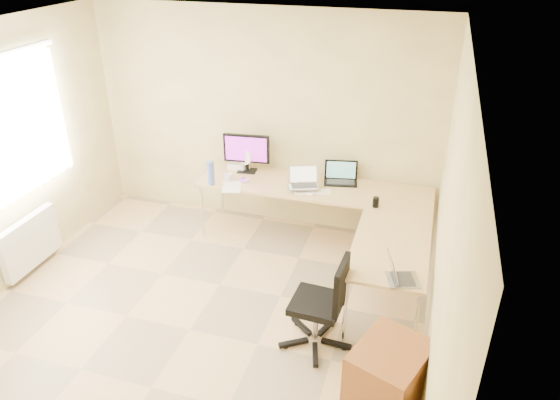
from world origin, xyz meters
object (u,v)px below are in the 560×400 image
(laptop_return, at_px, (404,271))
(office_chair, at_px, (316,298))
(desk_fan, at_px, (246,159))
(mug, at_px, (228,177))
(cabinet, at_px, (387,390))
(monitor, at_px, (247,153))
(desk_return, at_px, (387,277))
(laptop_black, at_px, (341,173))
(laptop_center, at_px, (304,178))
(water_bottle, at_px, (211,173))
(keyboard, at_px, (313,192))
(desk_main, at_px, (313,214))

(laptop_return, relative_size, office_chair, 0.33)
(desk_fan, bearing_deg, mug, -82.83)
(laptop_return, bearing_deg, office_chair, 83.72)
(laptop_return, distance_m, office_chair, 0.78)
(cabinet, bearing_deg, monitor, 148.97)
(mug, distance_m, cabinet, 3.08)
(desk_return, xyz_separation_m, laptop_black, (-0.70, 1.17, 0.48))
(laptop_center, xyz_separation_m, water_bottle, (-1.05, -0.16, -0.02))
(keyboard, relative_size, laptop_return, 1.34)
(desk_main, height_order, monitor, monitor)
(laptop_black, bearing_deg, desk_main, -158.85)
(desk_return, relative_size, keyboard, 3.21)
(desk_return, bearing_deg, mug, 156.98)
(monitor, xyz_separation_m, laptop_return, (1.99, -1.68, -0.14))
(mug, xyz_separation_m, laptop_return, (2.11, -1.35, 0.05))
(mug, relative_size, office_chair, 0.11)
(cabinet, bearing_deg, laptop_center, 139.18)
(desk_return, xyz_separation_m, keyboard, (-0.95, 0.84, 0.37))
(office_chair, bearing_deg, monitor, 128.62)
(desk_return, bearing_deg, desk_main, 134.27)
(keyboard, bearing_deg, office_chair, -90.01)
(desk_return, height_order, cabinet, cabinet)
(mug, height_order, laptop_return, laptop_return)
(laptop_center, relative_size, water_bottle, 1.20)
(office_chair, bearing_deg, cabinet, -42.39)
(monitor, relative_size, water_bottle, 1.98)
(desk_main, bearing_deg, laptop_return, -53.56)
(desk_return, height_order, monitor, monitor)
(monitor, xyz_separation_m, office_chair, (1.29, -1.82, -0.47))
(laptop_return, height_order, cabinet, laptop_return)
(water_bottle, height_order, desk_fan, water_bottle)
(laptop_black, height_order, water_bottle, water_bottle)
(desk_return, xyz_separation_m, mug, (-1.96, 0.83, 0.41))
(laptop_black, relative_size, office_chair, 0.41)
(mug, distance_m, office_chair, 2.08)
(monitor, bearing_deg, desk_fan, 117.77)
(desk_main, relative_size, cabinet, 3.42)
(laptop_center, bearing_deg, desk_main, 39.01)
(mug, relative_size, desk_fan, 0.37)
(monitor, xyz_separation_m, desk_fan, (-0.03, 0.05, -0.10))
(laptop_black, xyz_separation_m, laptop_return, (0.85, -1.69, -0.02))
(monitor, distance_m, laptop_black, 1.14)
(monitor, relative_size, mug, 5.42)
(office_chair, relative_size, cabinet, 1.18)
(keyboard, xyz_separation_m, office_chair, (0.41, -1.50, -0.24))
(monitor, relative_size, desk_fan, 2.03)
(keyboard, height_order, desk_fan, desk_fan)
(desk_main, bearing_deg, laptop_black, 32.04)
(desk_main, distance_m, desk_fan, 1.04)
(cabinet, bearing_deg, laptop_return, 110.86)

